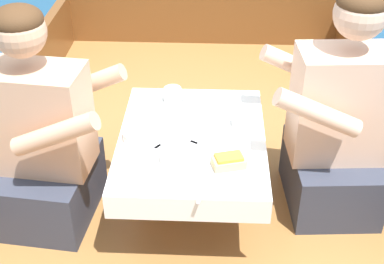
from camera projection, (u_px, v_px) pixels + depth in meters
name	position (u px, v px, depth m)	size (l,w,h in m)	color
ground_plane	(192.00, 257.00, 2.50)	(60.00, 60.00, 0.00)	navy
boat_deck	(192.00, 234.00, 2.42)	(1.96, 3.58, 0.29)	#9E6B38
bow_coaming	(203.00, 16.00, 3.69)	(1.84, 0.06, 0.38)	brown
cockpit_table	(192.00, 144.00, 2.18)	(0.59, 0.77, 0.37)	#B2B2B7
person_port	(42.00, 142.00, 2.13)	(0.55, 0.49, 0.93)	#333847
person_starboard	(338.00, 127.00, 2.18)	(0.54, 0.47, 0.97)	#333847
plate_sandwich	(229.00, 167.00, 1.98)	(0.20, 0.20, 0.01)	white
plate_bread	(200.00, 122.00, 2.24)	(0.17, 0.17, 0.01)	white
sandwich	(229.00, 161.00, 1.97)	(0.13, 0.10, 0.05)	#E0BC7F
bowl_port_near	(142.00, 134.00, 2.13)	(0.15, 0.15, 0.04)	white
bowl_starboard_near	(177.00, 156.00, 2.01)	(0.13, 0.13, 0.04)	white
coffee_cup_port	(242.00, 119.00, 2.21)	(0.11, 0.08, 0.06)	white
coffee_cup_starboard	(173.00, 94.00, 2.37)	(0.10, 0.08, 0.07)	white
utensil_fork_port	(149.00, 153.00, 2.06)	(0.12, 0.15, 0.00)	silver
utensil_spoon_center	(170.00, 178.00, 1.93)	(0.17, 0.07, 0.01)	silver
utensil_knife_starboard	(201.00, 188.00, 1.89)	(0.02, 0.17, 0.00)	silver
utensil_fork_starboard	(205.00, 147.00, 2.09)	(0.15, 0.11, 0.00)	silver
utensil_knife_port	(147.00, 104.00, 2.37)	(0.02, 0.17, 0.00)	silver
utensil_spoon_starboard	(235.00, 108.00, 2.34)	(0.07, 0.17, 0.01)	silver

